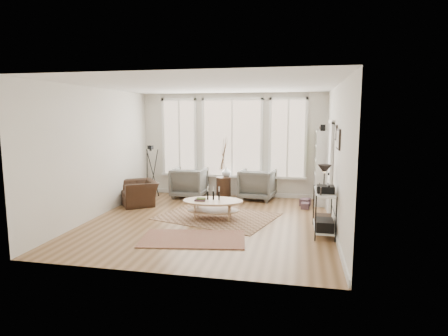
% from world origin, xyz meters
% --- Properties ---
extents(room, '(5.50, 5.54, 2.90)m').
position_xyz_m(room, '(0.02, 0.03, 1.43)').
color(room, '#986F48').
rests_on(room, ground).
extents(bay_window, '(4.14, 0.12, 2.24)m').
position_xyz_m(bay_window, '(0.00, 2.71, 1.61)').
color(bay_window, beige).
rests_on(bay_window, ground).
extents(door, '(0.09, 1.06, 2.22)m').
position_xyz_m(door, '(2.57, 1.15, 1.12)').
color(door, silver).
rests_on(door, ground).
extents(bookcase, '(0.31, 0.85, 2.06)m').
position_xyz_m(bookcase, '(2.44, 2.23, 0.96)').
color(bookcase, white).
rests_on(bookcase, ground).
extents(low_shelf, '(0.38, 1.08, 1.30)m').
position_xyz_m(low_shelf, '(2.38, -0.30, 0.51)').
color(low_shelf, white).
rests_on(low_shelf, ground).
extents(wall_art, '(0.04, 0.88, 0.44)m').
position_xyz_m(wall_art, '(2.58, -0.27, 1.88)').
color(wall_art, black).
rests_on(wall_art, ground).
extents(rug_main, '(2.90, 2.48, 0.01)m').
position_xyz_m(rug_main, '(0.08, 0.42, 0.01)').
color(rug_main, brown).
rests_on(rug_main, ground).
extents(rug_runner, '(2.06, 1.35, 0.01)m').
position_xyz_m(rug_runner, '(-0.02, -1.19, 0.01)').
color(rug_runner, maroon).
rests_on(rug_runner, ground).
extents(coffee_table, '(1.41, 0.97, 0.61)m').
position_xyz_m(coffee_table, '(0.01, 0.24, 0.33)').
color(coffee_table, tan).
rests_on(coffee_table, ground).
extents(armchair_left, '(0.90, 0.93, 0.84)m').
position_xyz_m(armchair_left, '(-1.13, 2.27, 0.42)').
color(armchair_left, slate).
rests_on(armchair_left, ground).
extents(armchair_right, '(1.02, 1.04, 0.84)m').
position_xyz_m(armchair_right, '(0.77, 2.39, 0.42)').
color(armchair_right, slate).
rests_on(armchair_right, ground).
extents(side_table, '(0.40, 0.40, 1.67)m').
position_xyz_m(side_table, '(-0.16, 2.30, 0.81)').
color(side_table, '#321E13').
rests_on(side_table, ground).
extents(vase, '(0.30, 0.30, 0.27)m').
position_xyz_m(vase, '(-0.11, 2.44, 0.73)').
color(vase, silver).
rests_on(vase, side_table).
extents(accent_chair, '(1.26, 1.24, 0.62)m').
position_xyz_m(accent_chair, '(-2.14, 1.14, 0.31)').
color(accent_chair, '#321E13').
rests_on(accent_chair, ground).
extents(tripod_camera, '(0.51, 0.51, 1.46)m').
position_xyz_m(tripod_camera, '(-2.19, 2.09, 0.67)').
color(tripod_camera, black).
rests_on(tripod_camera, ground).
extents(book_stack_near, '(0.29, 0.33, 0.18)m').
position_xyz_m(book_stack_near, '(2.05, 1.89, 0.09)').
color(book_stack_near, brown).
rests_on(book_stack_near, ground).
extents(book_stack_far, '(0.21, 0.26, 0.15)m').
position_xyz_m(book_stack_far, '(2.05, 1.57, 0.08)').
color(book_stack_far, brown).
rests_on(book_stack_far, ground).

